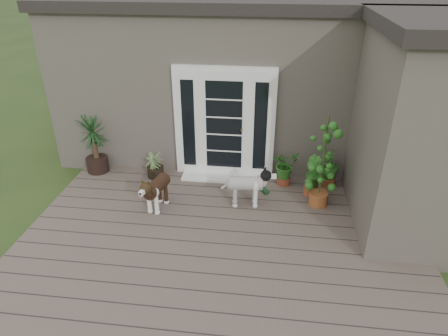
# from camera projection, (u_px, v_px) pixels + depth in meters

# --- Properties ---
(deck) EXTENTS (6.20, 4.60, 0.12)m
(deck) POSITION_uv_depth(u_px,v_px,m) (220.00, 247.00, 6.05)
(deck) COLOR #6B5B4C
(deck) RESTS_ON ground
(house_main) EXTENTS (7.40, 4.00, 3.10)m
(house_main) POSITION_uv_depth(u_px,v_px,m) (244.00, 76.00, 9.06)
(house_main) COLOR #665E54
(house_main) RESTS_ON ground
(house_wing) EXTENTS (1.60, 2.40, 3.10)m
(house_wing) POSITION_uv_depth(u_px,v_px,m) (419.00, 138.00, 5.99)
(house_wing) COLOR #665E54
(house_wing) RESTS_ON ground
(roof_wing) EXTENTS (1.80, 2.60, 0.20)m
(roof_wing) POSITION_uv_depth(u_px,v_px,m) (448.00, 23.00, 5.21)
(roof_wing) COLOR #2D2826
(roof_wing) RESTS_ON house_wing
(door_unit) EXTENTS (1.90, 0.14, 2.15)m
(door_unit) POSITION_uv_depth(u_px,v_px,m) (224.00, 123.00, 7.46)
(door_unit) COLOR white
(door_unit) RESTS_ON deck
(door_step) EXTENTS (1.60, 0.40, 0.05)m
(door_step) POSITION_uv_depth(u_px,v_px,m) (223.00, 177.00, 7.78)
(door_step) COLOR white
(door_step) RESTS_ON deck
(brindle_dog) EXTENTS (0.48, 0.81, 0.63)m
(brindle_dog) POSITION_uv_depth(u_px,v_px,m) (157.00, 192.00, 6.73)
(brindle_dog) COLOR #3A2115
(brindle_dog) RESTS_ON deck
(white_dog) EXTENTS (0.79, 0.40, 0.63)m
(white_dog) POSITION_uv_depth(u_px,v_px,m) (246.00, 189.00, 6.81)
(white_dog) COLOR silver
(white_dog) RESTS_ON deck
(spider_plant) EXTENTS (0.69, 0.69, 0.58)m
(spider_plant) POSITION_uv_depth(u_px,v_px,m) (155.00, 163.00, 7.72)
(spider_plant) COLOR #84A766
(spider_plant) RESTS_ON deck
(yucca) EXTENTS (1.06, 1.06, 1.18)m
(yucca) POSITION_uv_depth(u_px,v_px,m) (94.00, 144.00, 7.79)
(yucca) COLOR black
(yucca) RESTS_ON deck
(herb_a) EXTENTS (0.68, 0.68, 0.62)m
(herb_a) POSITION_uv_depth(u_px,v_px,m) (285.00, 170.00, 7.45)
(herb_a) COLOR #1C6322
(herb_a) RESTS_ON deck
(herb_b) EXTENTS (0.47, 0.47, 0.54)m
(herb_b) POSITION_uv_depth(u_px,v_px,m) (312.00, 181.00, 7.15)
(herb_b) COLOR #195217
(herb_b) RESTS_ON deck
(herb_c) EXTENTS (0.55, 0.55, 0.61)m
(herb_c) POSITION_uv_depth(u_px,v_px,m) (329.00, 171.00, 7.43)
(herb_c) COLOR #175218
(herb_c) RESTS_ON deck
(sapling) EXTENTS (0.66, 0.66, 1.71)m
(sapling) POSITION_uv_depth(u_px,v_px,m) (323.00, 161.00, 6.58)
(sapling) COLOR #24641C
(sapling) RESTS_ON deck
(clog_left) EXTENTS (0.26, 0.30, 0.08)m
(clog_left) POSITION_uv_depth(u_px,v_px,m) (264.00, 190.00, 7.33)
(clog_left) COLOR #15351A
(clog_left) RESTS_ON deck
(clog_right) EXTENTS (0.22, 0.36, 0.10)m
(clog_right) POSITION_uv_depth(u_px,v_px,m) (251.00, 183.00, 7.54)
(clog_right) COLOR #15361A
(clog_right) RESTS_ON deck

